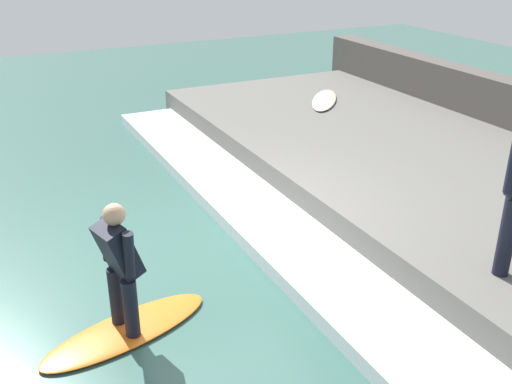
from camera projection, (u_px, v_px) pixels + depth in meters
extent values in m
plane|color=#386056|center=(231.00, 248.00, 7.54)|extent=(28.00, 28.00, 0.00)
cube|color=#66635E|center=(439.00, 183.00, 8.80)|extent=(4.40, 12.00, 0.50)
cube|color=white|center=(276.00, 231.00, 7.76)|extent=(1.05, 11.40, 0.19)
ellipsoid|color=orange|center=(127.00, 330.00, 5.96)|extent=(1.90, 1.04, 0.06)
cylinder|color=black|center=(117.00, 296.00, 5.91)|extent=(0.14, 0.14, 0.61)
cylinder|color=black|center=(131.00, 308.00, 5.73)|extent=(0.14, 0.14, 0.61)
cube|color=black|center=(118.00, 250.00, 5.58)|extent=(0.45, 0.44, 0.58)
sphere|color=tan|center=(114.00, 215.00, 5.43)|extent=(0.21, 0.21, 0.21)
cylinder|color=black|center=(107.00, 239.00, 5.71)|extent=(0.10, 0.17, 0.49)
cylinder|color=black|center=(129.00, 255.00, 5.43)|extent=(0.10, 0.17, 0.49)
cylinder|color=black|center=(507.00, 237.00, 5.86)|extent=(0.16, 0.16, 0.84)
ellipsoid|color=beige|center=(324.00, 100.00, 11.92)|extent=(1.37, 1.57, 0.06)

